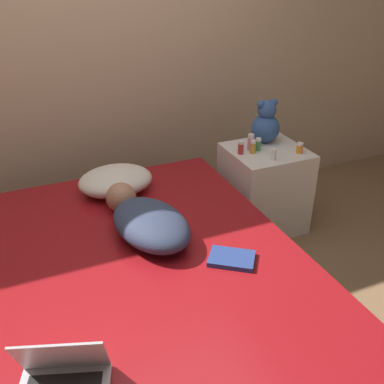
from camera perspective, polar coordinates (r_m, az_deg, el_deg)
ground_plane at (r=2.44m, az=-6.30°, el=-17.60°), size 12.00×12.00×0.00m
wall_back at (r=3.01m, az=-15.75°, el=18.99°), size 8.00×0.06×2.60m
bed at (r=2.28m, az=-6.60°, el=-13.75°), size 1.60×2.06×0.45m
nightstand at (r=3.14m, az=9.10°, el=0.46°), size 0.50×0.47×0.58m
pillow at (r=2.73m, az=-9.68°, el=1.45°), size 0.44×0.35×0.15m
person_lying at (r=2.31m, az=-5.74°, el=-3.57°), size 0.43×0.70×0.17m
laptop at (r=1.66m, az=-16.16°, el=-22.03°), size 0.36×0.32×0.22m
teddy_bear at (r=3.09m, az=9.35°, el=8.54°), size 0.19×0.19×0.30m
bottle_red at (r=2.91m, az=6.22°, el=5.63°), size 0.04×0.04×0.09m
bottle_green at (r=2.98m, az=8.41°, el=6.00°), size 0.03×0.03×0.09m
bottle_orange at (r=2.99m, az=13.52°, el=5.46°), size 0.04×0.04×0.07m
bottle_amber at (r=2.93m, az=7.76°, el=5.69°), size 0.04×0.04×0.09m
bottle_white at (r=2.85m, az=10.36°, el=4.70°), size 0.03×0.03×0.08m
bottle_pink at (r=2.98m, az=7.48°, el=6.28°), size 0.04×0.04×0.11m
book at (r=2.15m, az=5.07°, el=-8.41°), size 0.26×0.25×0.02m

